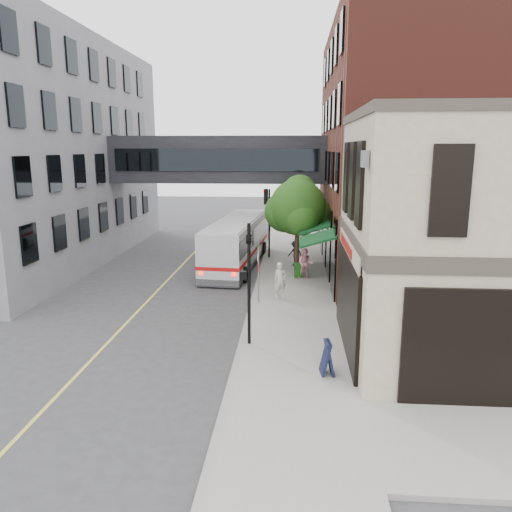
% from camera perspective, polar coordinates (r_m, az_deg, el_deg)
% --- Properties ---
extents(ground, '(120.00, 120.00, 0.00)m').
position_cam_1_polar(ground, '(17.06, -2.76, -12.88)').
color(ground, '#38383A').
rests_on(ground, ground).
extents(sidewalk_main, '(4.00, 60.00, 0.15)m').
position_cam_1_polar(sidewalk_main, '(30.19, 4.26, -1.52)').
color(sidewalk_main, gray).
rests_on(sidewalk_main, ground).
extents(corner_building, '(10.19, 8.12, 8.45)m').
position_cam_1_polar(corner_building, '(18.94, 26.00, 1.79)').
color(corner_building, tan).
rests_on(corner_building, ground).
extents(brick_building, '(13.76, 18.00, 14.00)m').
position_cam_1_polar(brick_building, '(31.36, 19.49, 11.10)').
color(brick_building, '#59241C').
rests_on(brick_building, ground).
extents(skyway_bridge, '(14.00, 3.18, 3.00)m').
position_cam_1_polar(skyway_bridge, '(33.70, -4.24, 10.96)').
color(skyway_bridge, black).
rests_on(skyway_bridge, ground).
extents(traffic_signal_near, '(0.44, 0.22, 4.60)m').
position_cam_1_polar(traffic_signal_near, '(17.91, -0.91, -1.51)').
color(traffic_signal_near, black).
rests_on(traffic_signal_near, sidewalk_main).
extents(traffic_signal_far, '(0.53, 0.28, 4.50)m').
position_cam_1_polar(traffic_signal_far, '(32.60, 1.29, 5.37)').
color(traffic_signal_far, black).
rests_on(traffic_signal_far, sidewalk_main).
extents(street_sign_pole, '(0.08, 0.75, 3.00)m').
position_cam_1_polar(street_sign_pole, '(23.00, 0.28, -1.10)').
color(street_sign_pole, gray).
rests_on(street_sign_pole, sidewalk_main).
extents(street_tree, '(3.80, 3.20, 5.60)m').
position_cam_1_polar(street_tree, '(28.74, 4.76, 5.55)').
color(street_tree, '#382619').
rests_on(street_tree, sidewalk_main).
extents(lane_marking, '(0.12, 40.00, 0.01)m').
position_cam_1_polar(lane_marking, '(27.24, -10.68, -3.37)').
color(lane_marking, '#D8CC4C').
rests_on(lane_marking, ground).
extents(bus, '(3.26, 10.85, 2.88)m').
position_cam_1_polar(bus, '(30.95, -2.21, 1.76)').
color(bus, silver).
rests_on(bus, ground).
extents(pedestrian_a, '(0.73, 0.61, 1.72)m').
position_cam_1_polar(pedestrian_a, '(24.06, 2.78, -2.77)').
color(pedestrian_a, silver).
rests_on(pedestrian_a, sidewalk_main).
extents(pedestrian_b, '(0.91, 0.75, 1.72)m').
position_cam_1_polar(pedestrian_b, '(27.54, 5.67, -0.88)').
color(pedestrian_b, pink).
rests_on(pedestrian_b, sidewalk_main).
extents(pedestrian_c, '(1.14, 1.03, 1.53)m').
position_cam_1_polar(pedestrian_c, '(30.73, 4.51, 0.34)').
color(pedestrian_c, '#22212A').
rests_on(pedestrian_c, sidewalk_main).
extents(newspaper_box, '(0.45, 0.41, 0.82)m').
position_cam_1_polar(newspaper_box, '(27.93, 4.85, -1.64)').
color(newspaper_box, '#195513').
rests_on(newspaper_box, sidewalk_main).
extents(sandwich_board, '(0.46, 0.66, 1.10)m').
position_cam_1_polar(sandwich_board, '(16.38, 8.15, -11.43)').
color(sandwich_board, black).
rests_on(sandwich_board, sidewalk_main).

